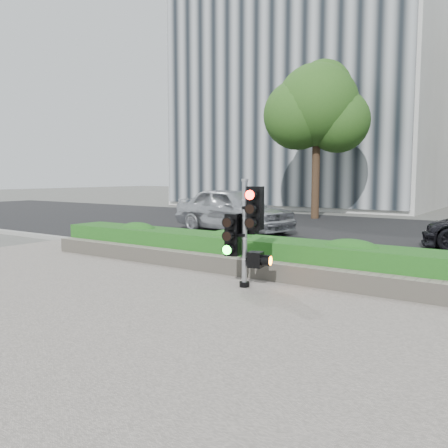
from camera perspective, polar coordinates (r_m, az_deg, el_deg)
The scene contains 10 objects.
ground at distance 7.71m, azimuth -2.44°, elevation -9.28°, with size 120.00×120.00×0.00m, color #51514C.
sidewalk at distance 6.00m, azimuth -17.45°, elevation -13.88°, with size 16.00×11.00×0.03m, color #9E9389.
road at distance 16.67m, azimuth 18.78°, elevation -1.34°, with size 60.00×13.00×0.02m, color black.
curb at distance 10.32m, azimuth 8.21°, elevation -5.10°, with size 60.00×0.25×0.12m, color gray.
stone_wall at distance 9.21m, azimuth 4.73°, elevation -5.51°, with size 12.00×0.32×0.34m, color gray.
hedge at distance 9.74m, azimuth 6.66°, elevation -3.88°, with size 12.00×1.00×0.68m, color #3A912C.
building_left at distance 32.39m, azimuth 9.90°, elevation 15.55°, with size 16.00×9.00×15.00m, color #B7B7B2.
tree_left at distance 22.59m, azimuth 11.14°, elevation 13.48°, with size 4.61×4.03×7.34m.
traffic_signal at distance 8.39m, azimuth 2.74°, elevation -0.44°, with size 0.69×0.55×1.92m.
car_silver at distance 16.70m, azimuth 1.11°, elevation 1.74°, with size 1.86×4.63×1.58m, color #BABCC2.
Camera 1 is at (4.50, -5.93, 2.02)m, focal length 38.00 mm.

